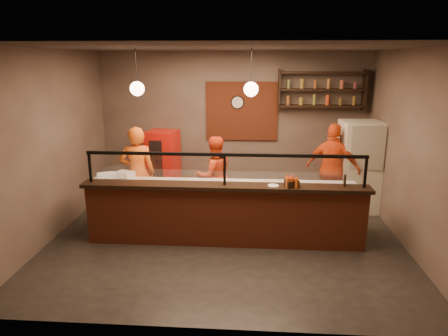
# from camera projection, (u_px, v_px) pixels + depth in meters

# --- Properties ---
(floor) EXTENTS (6.00, 6.00, 0.00)m
(floor) POSITION_uv_depth(u_px,v_px,m) (226.00, 237.00, 7.04)
(floor) COLOR black
(floor) RESTS_ON ground
(ceiling) EXTENTS (6.00, 6.00, 0.00)m
(ceiling) POSITION_uv_depth(u_px,v_px,m) (226.00, 48.00, 6.20)
(ceiling) COLOR #3B342E
(ceiling) RESTS_ON wall_back
(wall_back) EXTENTS (6.00, 0.00, 6.00)m
(wall_back) POSITION_uv_depth(u_px,v_px,m) (233.00, 124.00, 9.03)
(wall_back) COLOR #685B4C
(wall_back) RESTS_ON floor
(wall_left) EXTENTS (0.00, 5.00, 5.00)m
(wall_left) POSITION_uv_depth(u_px,v_px,m) (51.00, 146.00, 6.82)
(wall_left) COLOR #685B4C
(wall_left) RESTS_ON floor
(wall_right) EXTENTS (0.00, 5.00, 5.00)m
(wall_right) POSITION_uv_depth(u_px,v_px,m) (411.00, 151.00, 6.42)
(wall_right) COLOR #685B4C
(wall_right) RESTS_ON floor
(wall_front) EXTENTS (6.00, 0.00, 6.00)m
(wall_front) POSITION_uv_depth(u_px,v_px,m) (211.00, 199.00, 4.22)
(wall_front) COLOR #685B4C
(wall_front) RESTS_ON floor
(brick_patch) EXTENTS (1.60, 0.04, 1.30)m
(brick_patch) POSITION_uv_depth(u_px,v_px,m) (242.00, 111.00, 8.91)
(brick_patch) COLOR maroon
(brick_patch) RESTS_ON wall_back
(service_counter) EXTENTS (4.60, 0.25, 1.00)m
(service_counter) POSITION_uv_depth(u_px,v_px,m) (225.00, 217.00, 6.62)
(service_counter) COLOR maroon
(service_counter) RESTS_ON floor
(counter_ledge) EXTENTS (4.70, 0.37, 0.06)m
(counter_ledge) POSITION_uv_depth(u_px,v_px,m) (225.00, 186.00, 6.48)
(counter_ledge) COLOR black
(counter_ledge) RESTS_ON service_counter
(worktop_cabinet) EXTENTS (4.60, 0.75, 0.85)m
(worktop_cabinet) POSITION_uv_depth(u_px,v_px,m) (226.00, 210.00, 7.12)
(worktop_cabinet) COLOR gray
(worktop_cabinet) RESTS_ON floor
(worktop) EXTENTS (4.60, 0.75, 0.05)m
(worktop) POSITION_uv_depth(u_px,v_px,m) (227.00, 186.00, 7.01)
(worktop) COLOR silver
(worktop) RESTS_ON worktop_cabinet
(sneeze_guard) EXTENTS (4.50, 0.05, 0.52)m
(sneeze_guard) POSITION_uv_depth(u_px,v_px,m) (225.00, 166.00, 6.39)
(sneeze_guard) COLOR white
(sneeze_guard) RESTS_ON counter_ledge
(wall_shelving) EXTENTS (1.84, 0.28, 0.85)m
(wall_shelving) POSITION_uv_depth(u_px,v_px,m) (322.00, 89.00, 8.52)
(wall_shelving) COLOR black
(wall_shelving) RESTS_ON wall_back
(wall_clock) EXTENTS (0.30, 0.04, 0.30)m
(wall_clock) POSITION_uv_depth(u_px,v_px,m) (237.00, 102.00, 8.85)
(wall_clock) COLOR black
(wall_clock) RESTS_ON wall_back
(pendant_left) EXTENTS (0.24, 0.24, 0.77)m
(pendant_left) POSITION_uv_depth(u_px,v_px,m) (137.00, 89.00, 6.66)
(pendant_left) COLOR black
(pendant_left) RESTS_ON ceiling
(pendant_right) EXTENTS (0.24, 0.24, 0.77)m
(pendant_right) POSITION_uv_depth(u_px,v_px,m) (251.00, 89.00, 6.54)
(pendant_right) COLOR black
(pendant_right) RESTS_ON ceiling
(cook_left) EXTENTS (0.73, 0.56, 1.81)m
(cook_left) POSITION_uv_depth(u_px,v_px,m) (138.00, 173.00, 7.68)
(cook_left) COLOR orange
(cook_left) RESTS_ON floor
(cook_mid) EXTENTS (0.95, 0.87, 1.59)m
(cook_mid) POSITION_uv_depth(u_px,v_px,m) (214.00, 176.00, 7.88)
(cook_mid) COLOR red
(cook_mid) RESTS_ON floor
(cook_right) EXTENTS (1.16, 0.85, 1.82)m
(cook_right) POSITION_uv_depth(u_px,v_px,m) (333.00, 169.00, 7.94)
(cook_right) COLOR #E74915
(cook_right) RESTS_ON floor
(fridge) EXTENTS (0.80, 0.76, 1.84)m
(fridge) POSITION_uv_depth(u_px,v_px,m) (358.00, 167.00, 8.09)
(fridge) COLOR beige
(fridge) RESTS_ON floor
(red_cooler) EXTENTS (0.74, 0.70, 1.50)m
(red_cooler) POSITION_uv_depth(u_px,v_px,m) (163.00, 163.00, 9.02)
(red_cooler) COLOR red
(red_cooler) RESTS_ON floor
(pizza_dough) EXTENTS (0.69, 0.69, 0.01)m
(pizza_dough) POSITION_uv_depth(u_px,v_px,m) (246.00, 185.00, 6.98)
(pizza_dough) COLOR #F1ECCC
(pizza_dough) RESTS_ON worktop
(prep_tub_a) EXTENTS (0.39, 0.35, 0.16)m
(prep_tub_a) POSITION_uv_depth(u_px,v_px,m) (107.00, 178.00, 7.12)
(prep_tub_a) COLOR white
(prep_tub_a) RESTS_ON worktop
(prep_tub_b) EXTENTS (0.37, 0.33, 0.15)m
(prep_tub_b) POSITION_uv_depth(u_px,v_px,m) (125.00, 176.00, 7.27)
(prep_tub_b) COLOR silver
(prep_tub_b) RESTS_ON worktop
(prep_tub_c) EXTENTS (0.32, 0.29, 0.14)m
(prep_tub_c) POSITION_uv_depth(u_px,v_px,m) (102.00, 182.00, 6.93)
(prep_tub_c) COLOR silver
(prep_tub_c) RESTS_ON worktop
(rolling_pin) EXTENTS (0.31, 0.23, 0.06)m
(rolling_pin) POSITION_uv_depth(u_px,v_px,m) (178.00, 183.00, 7.02)
(rolling_pin) COLOR gold
(rolling_pin) RESTS_ON worktop
(condiment_caddy) EXTENTS (0.24, 0.22, 0.11)m
(condiment_caddy) POSITION_uv_depth(u_px,v_px,m) (292.00, 184.00, 6.34)
(condiment_caddy) COLOR black
(condiment_caddy) RESTS_ON counter_ledge
(pepper_mill) EXTENTS (0.06, 0.06, 0.20)m
(pepper_mill) POSITION_uv_depth(u_px,v_px,m) (345.00, 181.00, 6.36)
(pepper_mill) COLOR black
(pepper_mill) RESTS_ON counter_ledge
(small_plate) EXTENTS (0.22, 0.22, 0.01)m
(small_plate) POSITION_uv_depth(u_px,v_px,m) (273.00, 186.00, 6.40)
(small_plate) COLOR silver
(small_plate) RESTS_ON counter_ledge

